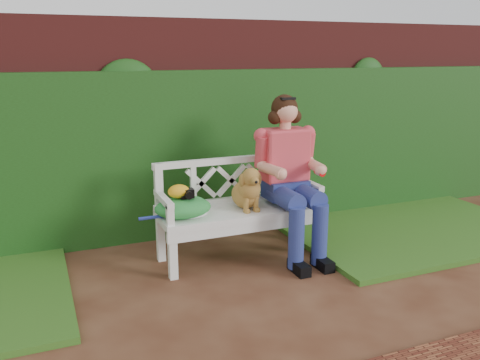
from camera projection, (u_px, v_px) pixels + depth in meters
name	position (u px, v px, depth m)	size (l,w,h in m)	color
ground	(230.00, 306.00, 3.85)	(60.00, 60.00, 0.00)	#431F12
brick_wall	(164.00, 129.00, 5.28)	(10.00, 0.30, 2.20)	maroon
ivy_hedge	(170.00, 156.00, 5.15)	(10.00, 0.18, 1.70)	#1C5018
grass_right	(405.00, 227.00, 5.53)	(2.60, 2.00, 0.05)	#285520
garden_bench	(240.00, 233.00, 4.71)	(1.58, 0.60, 0.48)	white
seated_woman	(287.00, 175.00, 4.74)	(0.64, 0.86, 1.52)	#CF527A
dog	(247.00, 187.00, 4.60)	(0.27, 0.37, 0.41)	#946541
tennis_racket	(185.00, 213.00, 4.46)	(0.64, 0.27, 0.03)	silver
green_bag	(183.00, 207.00, 4.41)	(0.50, 0.38, 0.17)	green
camera_item	(187.00, 193.00, 4.38)	(0.12, 0.09, 0.08)	black
baseball_glove	(179.00, 191.00, 4.37)	(0.19, 0.14, 0.12)	orange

